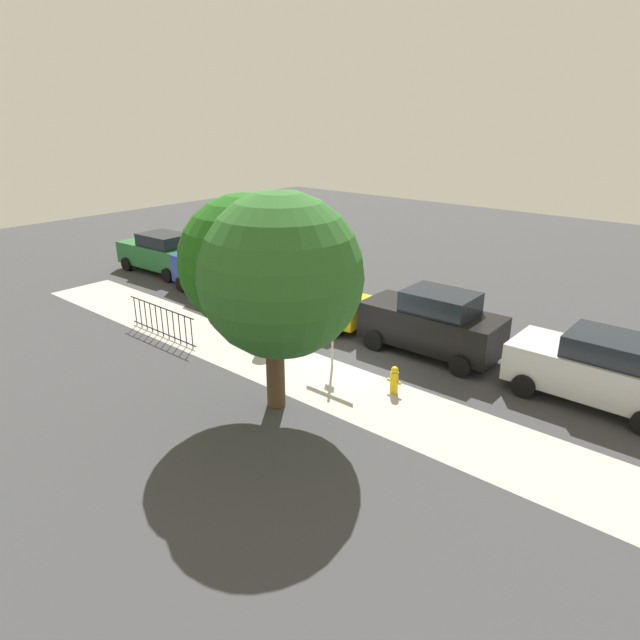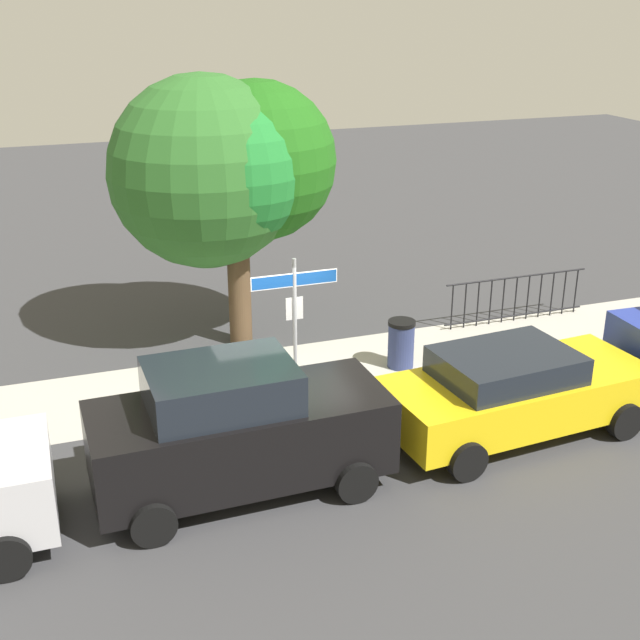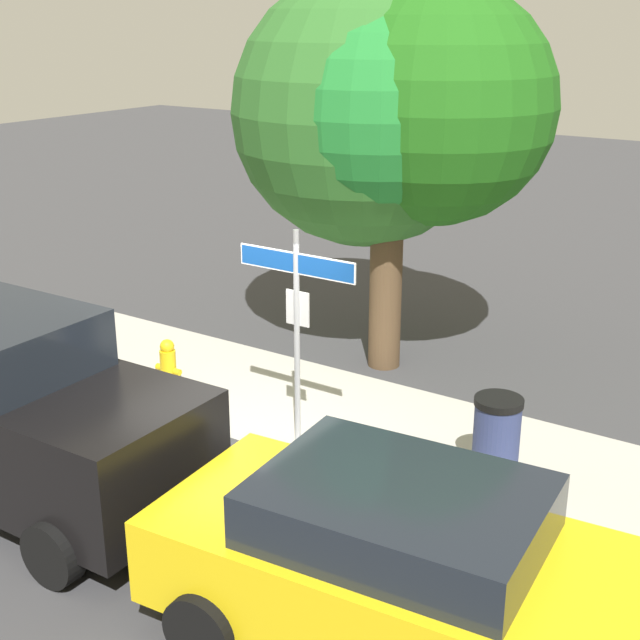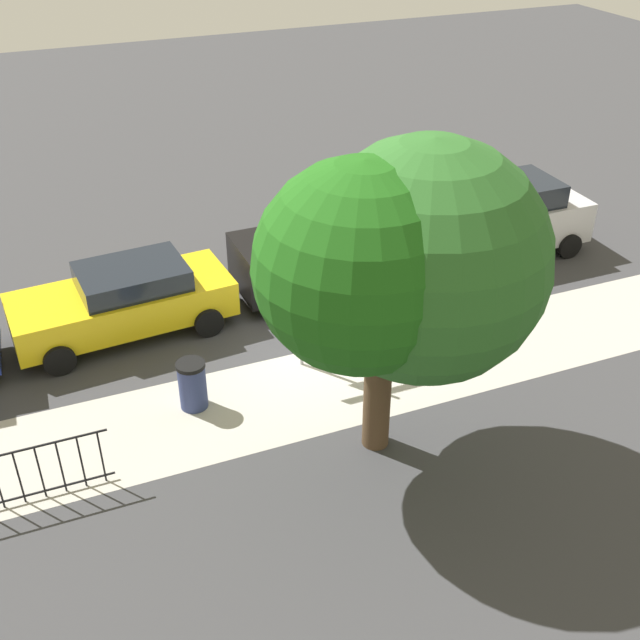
{
  "view_description": "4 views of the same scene",
  "coord_description": "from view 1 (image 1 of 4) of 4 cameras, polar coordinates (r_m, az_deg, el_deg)",
  "views": [
    {
      "loc": [
        -8.9,
        12.04,
        7.17
      ],
      "look_at": [
        0.85,
        0.57,
        1.45
      ],
      "focal_mm": 30.97,
      "sensor_mm": 36.0,
      "label": 1
    },
    {
      "loc": [
        -3.65,
        -12.8,
        7.02
      ],
      "look_at": [
        1.18,
        0.92,
        1.22
      ],
      "focal_mm": 46.49,
      "sensor_mm": 36.0,
      "label": 2
    },
    {
      "loc": [
        6.1,
        -7.46,
        4.97
      ],
      "look_at": [
        0.81,
        0.45,
        1.62
      ],
      "focal_mm": 48.98,
      "sensor_mm": 36.0,
      "label": 3
    },
    {
      "loc": [
        5.04,
        12.48,
        9.15
      ],
      "look_at": [
        0.32,
        0.89,
        1.3
      ],
      "focal_mm": 43.5,
      "sensor_mm": 36.0,
      "label": 4
    }
  ],
  "objects": [
    {
      "name": "car_yellow",
      "position": [
        19.93,
        -0.8,
        2.15
      ],
      "size": [
        4.72,
        2.35,
        1.53
      ],
      "rotation": [
        0.0,
        0.0,
        0.08
      ],
      "color": "gold",
      "rests_on": "ground_plane"
    },
    {
      "name": "trash_bin",
      "position": [
        17.53,
        -5.76,
        -1.69
      ],
      "size": [
        0.55,
        0.55,
        0.98
      ],
      "color": "navy",
      "rests_on": "ground_plane"
    },
    {
      "name": "fire_hydrant",
      "position": [
        15.07,
        7.68,
        -6.15
      ],
      "size": [
        0.42,
        0.22,
        0.78
      ],
      "color": "yellow",
      "rests_on": "ground_plane"
    },
    {
      "name": "car_silver",
      "position": [
        15.96,
        26.79,
        -4.5
      ],
      "size": [
        4.28,
        2.1,
        1.9
      ],
      "rotation": [
        0.0,
        0.0,
        0.0
      ],
      "color": "#BAB9BF",
      "rests_on": "ground_plane"
    },
    {
      "name": "car_blue",
      "position": [
        23.04,
        -10.25,
        5.02
      ],
      "size": [
        4.59,
        2.06,
        2.09
      ],
      "rotation": [
        0.0,
        0.0,
        -0.04
      ],
      "color": "#223498",
      "rests_on": "ground_plane"
    },
    {
      "name": "car_black",
      "position": [
        17.39,
        11.52,
        -0.31
      ],
      "size": [
        4.4,
        2.03,
        2.08
      ],
      "rotation": [
        0.0,
        0.0,
        0.02
      ],
      "color": "black",
      "rests_on": "ground_plane"
    },
    {
      "name": "car_green",
      "position": [
        27.09,
        -16.03,
        6.7
      ],
      "size": [
        4.62,
        2.18,
        1.87
      ],
      "rotation": [
        0.0,
        0.0,
        0.04
      ],
      "color": "#22652F",
      "rests_on": "ground_plane"
    },
    {
      "name": "street_sign",
      "position": [
        15.89,
        1.31,
        1.19
      ],
      "size": [
        1.6,
        0.07,
        2.66
      ],
      "color": "#9EA0A5",
      "rests_on": "ground_plane"
    },
    {
      "name": "iron_fence",
      "position": [
        19.27,
        -16.01,
        -0.12
      ],
      "size": [
        3.54,
        0.04,
        1.07
      ],
      "color": "black",
      "rests_on": "ground_plane"
    },
    {
      "name": "ground_plane",
      "position": [
        16.6,
        3.53,
        -4.84
      ],
      "size": [
        60.0,
        60.0,
        0.0
      ],
      "primitive_type": "plane",
      "color": "#38383A"
    },
    {
      "name": "sidewalk_strip",
      "position": [
        16.9,
        -4.58,
        -4.37
      ],
      "size": [
        24.0,
        2.6,
        0.0
      ],
      "primitive_type": "cube",
      "color": "#ACA89D",
      "rests_on": "ground_plane"
    },
    {
      "name": "shade_tree",
      "position": [
        12.93,
        -5.29,
        5.17
      ],
      "size": [
        4.64,
        3.85,
        5.59
      ],
      "color": "#4B3723",
      "rests_on": "ground_plane"
    }
  ]
}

